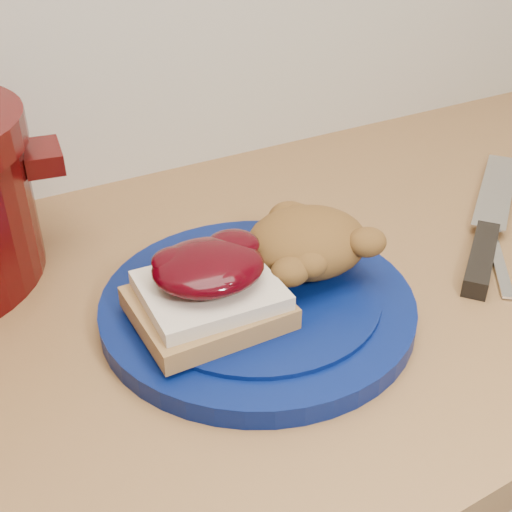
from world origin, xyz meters
TOP-DOWN VIEW (x-y plane):
  - plate at (-0.02, 1.45)m, footprint 0.33×0.33m
  - sandwich at (-0.07, 1.45)m, footprint 0.13×0.11m
  - stuffing_mound at (0.05, 1.47)m, footprint 0.13×0.12m
  - chef_knife at (0.27, 1.44)m, footprint 0.30×0.24m
  - butter_knife at (0.25, 1.41)m, footprint 0.11×0.12m

SIDE VIEW (x-z plane):
  - butter_knife at x=0.25m, z-range 0.90..0.90m
  - plate at x=-0.02m, z-range 0.90..0.92m
  - chef_knife at x=0.27m, z-range 0.90..0.92m
  - sandwich at x=-0.07m, z-range 0.92..0.98m
  - stuffing_mound at x=0.05m, z-range 0.92..0.98m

